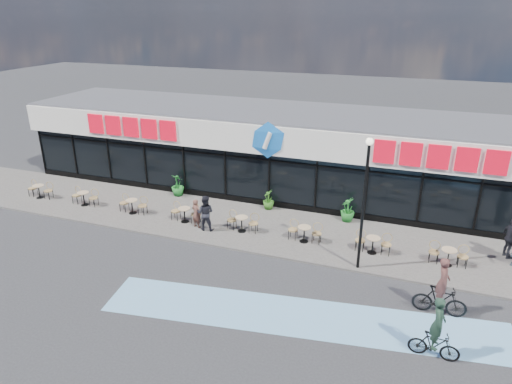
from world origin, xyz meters
TOP-DOWN VIEW (x-y plane):
  - ground at (0.00, 0.00)m, footprint 120.00×120.00m
  - sidewalk at (0.00, 4.50)m, footprint 44.00×5.00m
  - bike_lane at (4.00, -1.50)m, footprint 14.17×4.13m
  - building at (-0.00, 9.93)m, footprint 30.60×6.57m
  - lamp_post at (5.38, 2.30)m, footprint 0.28×0.28m
  - bistro_set_0 at (-12.37, 3.79)m, footprint 1.54×0.62m
  - bistro_set_1 at (-9.34, 3.79)m, footprint 1.54×0.62m
  - bistro_set_2 at (-6.32, 3.79)m, footprint 1.54×0.62m
  - bistro_set_3 at (-3.29, 3.79)m, footprint 1.54×0.62m
  - bistro_set_4 at (-0.26, 3.79)m, footprint 1.54×0.62m
  - bistro_set_5 at (2.76, 3.79)m, footprint 1.54×0.62m
  - bistro_set_6 at (5.79, 3.79)m, footprint 1.54×0.62m
  - bistro_set_7 at (8.81, 3.79)m, footprint 1.54×0.62m
  - potted_plant_left at (-5.30, 6.64)m, footprint 0.87×0.87m
  - potted_plant_mid at (0.09, 6.61)m, footprint 0.68×0.68m
  - potted_plant_right at (4.24, 6.54)m, footprint 0.71×0.71m
  - patron_left at (-2.47, 3.39)m, footprint 0.61×0.48m
  - patron_right at (-1.95, 3.29)m, footprint 0.93×0.78m
  - pedestrian_b at (11.22, 5.27)m, footprint 0.80×1.16m
  - cyclist_a at (8.27, -2.05)m, footprint 1.53×0.63m
  - cyclist_b at (8.44, 0.29)m, footprint 1.82×0.65m

SIDE VIEW (x-z plane):
  - ground at x=0.00m, z-range 0.00..0.00m
  - bike_lane at x=4.00m, z-range 0.00..0.01m
  - sidewalk at x=0.00m, z-range 0.00..0.10m
  - bistro_set_0 at x=-12.37m, z-range 0.11..1.01m
  - bistro_set_1 at x=-9.34m, z-range 0.11..1.01m
  - bistro_set_2 at x=-6.32m, z-range 0.11..1.01m
  - bistro_set_3 at x=-3.29m, z-range 0.11..1.01m
  - bistro_set_4 at x=-0.26m, z-range 0.11..1.01m
  - bistro_set_5 at x=2.76m, z-range 0.11..1.01m
  - bistro_set_6 at x=5.79m, z-range 0.11..1.01m
  - bistro_set_7 at x=8.81m, z-range 0.11..1.01m
  - potted_plant_mid at x=0.09m, z-range 0.10..1.15m
  - potted_plant_right at x=4.24m, z-range 0.10..1.33m
  - potted_plant_left at x=-5.30m, z-range 0.10..1.34m
  - cyclist_b at x=8.44m, z-range -0.31..1.90m
  - cyclist_a at x=8.27m, z-range -0.26..1.88m
  - patron_left at x=-2.47m, z-range 0.10..1.55m
  - patron_right at x=-1.95m, z-range 0.10..1.83m
  - pedestrian_b at x=11.22m, z-range 0.10..1.93m
  - building at x=0.00m, z-range -0.04..4.71m
  - lamp_post at x=5.38m, z-range 0.59..6.04m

